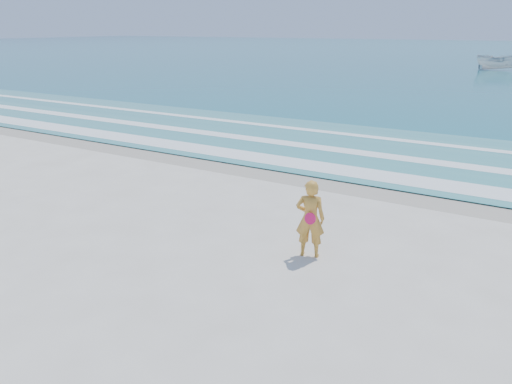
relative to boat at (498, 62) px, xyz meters
The scene contains 8 objects.
ground 61.78m from the boat, 89.56° to the right, with size 400.00×400.00×0.00m, color silver.
wet_sand 52.79m from the boat, 89.48° to the right, with size 400.00×2.40×0.00m, color #B2A893.
shallow 47.79m from the boat, 89.43° to the right, with size 400.00×10.00×0.01m, color #59B7AD.
foam_near 51.48m from the boat, 89.47° to the right, with size 400.00×1.40×0.01m, color white.
foam_mid 48.59m from the boat, 89.44° to the right, with size 400.00×0.90×0.01m, color white.
foam_far 45.29m from the boat, 89.40° to the right, with size 400.00×0.60×0.01m, color white.
boat is the anchor object (origin of this frame).
woman 58.65m from the boat, 87.77° to the right, with size 0.78×0.63×1.85m.
Camera 1 is at (6.20, -6.63, 5.13)m, focal length 35.00 mm.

